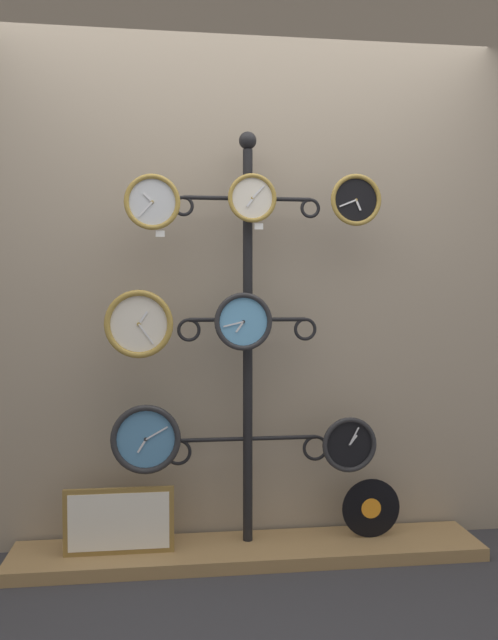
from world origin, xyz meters
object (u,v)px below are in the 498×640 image
object	(u,v)px
clock_top_right	(356,200)
picture_frame	(119,521)
clock_top_center	(252,198)
clock_bottom_right	(349,444)
clock_middle_center	(243,322)
clock_top_left	(152,202)
clock_middle_left	(139,324)
display_stand	(248,401)
vinyl_record	(371,508)
clock_bottom_left	(146,439)

from	to	relation	value
clock_top_right	picture_frame	bearing A→B (deg)	178.96
clock_top_center	clock_bottom_right	size ratio (longest dim) A/B	0.86
clock_middle_center	clock_bottom_right	world-z (taller)	clock_middle_center
clock_middle_center	clock_top_right	bearing A→B (deg)	-1.00
clock_top_right	picture_frame	size ratio (longest dim) A/B	0.48
clock_top_left	clock_middle_left	distance (m)	0.55
clock_bottom_right	display_stand	bearing A→B (deg)	167.43
vinyl_record	clock_top_left	bearing A→B (deg)	-176.66
clock_top_right	clock_bottom_right	bearing A→B (deg)	165.59
clock_top_center	clock_top_right	distance (m)	0.48
clock_top_center	clock_bottom_left	distance (m)	1.19
clock_top_center	clock_top_right	xyz separation A→B (m)	(0.48, -0.02, -0.00)
clock_top_left	clock_top_right	size ratio (longest dim) A/B	1.04
clock_top_left	vinyl_record	size ratio (longest dim) A/B	0.87
clock_bottom_right	vinyl_record	distance (m)	0.36
clock_bottom_left	picture_frame	distance (m)	0.39
vinyl_record	clock_bottom_right	bearing A→B (deg)	-153.76
clock_top_left	clock_bottom_left	size ratio (longest dim) A/B	0.79
clock_top_right	picture_frame	world-z (taller)	clock_top_right
clock_middle_left	picture_frame	distance (m)	0.90
clock_top_left	clock_top_center	bearing A→B (deg)	1.94
display_stand	clock_top_center	size ratio (longest dim) A/B	8.93
clock_bottom_left	clock_bottom_right	xyz separation A→B (m)	(0.94, -0.00, -0.05)
display_stand	clock_top_right	distance (m)	1.07
clock_top_right	clock_bottom_left	distance (m)	1.45
clock_middle_center	clock_middle_left	bearing A→B (deg)	178.17
display_stand	clock_top_left	xyz separation A→B (m)	(-0.44, -0.10, 0.92)
clock_top_center	clock_bottom_right	world-z (taller)	clock_top_center
clock_bottom_left	clock_top_left	bearing A→B (deg)	0.28
clock_top_left	clock_middle_center	size ratio (longest dim) A/B	0.94
clock_top_left	clock_middle_center	bearing A→B (deg)	-0.00
clock_top_center	clock_bottom_right	xyz separation A→B (m)	(0.46, -0.02, -1.14)
clock_middle_center	clock_bottom_left	size ratio (longest dim) A/B	0.84
clock_top_center	clock_middle_center	xyz separation A→B (m)	(-0.04, -0.02, -0.56)
clock_bottom_left	clock_top_center	bearing A→B (deg)	1.82
clock_bottom_left	clock_middle_left	bearing A→B (deg)	151.54
clock_top_right	clock_middle_center	size ratio (longest dim) A/B	0.90
display_stand	clock_middle_center	xyz separation A→B (m)	(-0.03, -0.10, 0.38)
clock_bottom_right	picture_frame	distance (m)	1.11
clock_top_right	clock_middle_left	size ratio (longest dim) A/B	0.78
clock_top_left	clock_middle_center	distance (m)	0.67
clock_top_center	clock_bottom_left	bearing A→B (deg)	-178.18
clock_middle_left	clock_bottom_right	world-z (taller)	clock_middle_left
display_stand	clock_top_right	bearing A→B (deg)	-12.65
clock_middle_left	clock_bottom_right	xyz separation A→B (m)	(0.97, -0.02, -0.57)
clock_bottom_right	vinyl_record	xyz separation A→B (m)	(0.13, 0.06, -0.33)
clock_bottom_left	vinyl_record	distance (m)	1.14
clock_middle_center	vinyl_record	world-z (taller)	clock_middle_center
display_stand	clock_bottom_right	size ratio (longest dim) A/B	7.66
clock_bottom_right	picture_frame	world-z (taller)	clock_bottom_right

